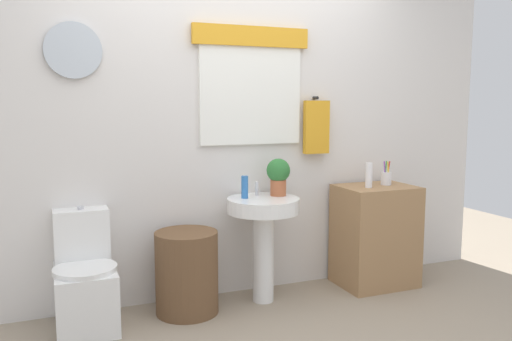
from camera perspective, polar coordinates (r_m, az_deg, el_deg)
back_wall at (r=3.77m, az=-3.09°, el=5.98°), size 4.40×0.18×2.60m
toilet at (r=3.49m, az=-18.33°, el=-11.62°), size 0.38×0.51×0.74m
laundry_hamper at (r=3.55m, az=-7.63°, el=-11.06°), size 0.42×0.42×0.55m
pedestal_sink at (r=3.64m, az=0.81°, el=-5.92°), size 0.51×0.51×0.74m
faucet at (r=3.71m, az=0.10°, el=-2.00°), size 0.03×0.03×0.10m
wooden_cabinet at (r=4.13m, az=12.99°, el=-6.98°), size 0.57×0.44×0.77m
soap_bottle at (r=3.59m, az=-1.25°, el=-1.83°), size 0.05×0.05×0.16m
potted_plant at (r=3.69m, az=2.47°, el=-0.43°), size 0.17×0.17×0.27m
lotion_bottle at (r=3.95m, az=12.33°, el=-0.51°), size 0.05×0.05×0.19m
toothbrush_cup at (r=4.11m, az=14.14°, el=-0.79°), size 0.08×0.08×0.19m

